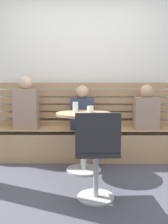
{
  "coord_description": "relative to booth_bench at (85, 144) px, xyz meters",
  "views": [
    {
      "loc": [
        0.04,
        -2.4,
        1.11
      ],
      "look_at": [
        -0.0,
        0.66,
        0.75
      ],
      "focal_mm": 40.23,
      "sensor_mm": 36.0,
      "label": 1
    }
  ],
  "objects": [
    {
      "name": "cafe_table",
      "position": [
        -0.01,
        -0.52,
        0.3
      ],
      "size": [
        0.68,
        0.68,
        0.74
      ],
      "color": "#ADADB2",
      "rests_on": "ground"
    },
    {
      "name": "back_wall",
      "position": [
        0.0,
        0.44,
        1.23
      ],
      "size": [
        5.2,
        0.1,
        2.9
      ],
      "primitive_type": "cube",
      "color": "white",
      "rests_on": "ground"
    },
    {
      "name": "person_child_left",
      "position": [
        0.88,
        -0.02,
        0.5
      ],
      "size": [
        0.34,
        0.22,
        0.64
      ],
      "color": "#9E7F6B",
      "rests_on": "booth_bench"
    },
    {
      "name": "white_chair",
      "position": [
        0.12,
        -1.34,
        0.24
      ],
      "size": [
        0.42,
        0.42,
        0.85
      ],
      "color": "#ADADB2",
      "rests_on": "ground"
    },
    {
      "name": "person_child_middle",
      "position": [
        -0.04,
        -0.01,
        0.5
      ],
      "size": [
        0.34,
        0.22,
        0.63
      ],
      "color": "#333851",
      "rests_on": "booth_bench"
    },
    {
      "name": "ground",
      "position": [
        0.0,
        -1.2,
        -0.22
      ],
      "size": [
        8.0,
        8.0,
        0.0
      ],
      "primitive_type": "plane",
      "color": "#42424C"
    },
    {
      "name": "booth_bench",
      "position": [
        0.0,
        0.0,
        0.0
      ],
      "size": [
        2.7,
        0.52,
        0.44
      ],
      "color": "tan",
      "rests_on": "ground"
    },
    {
      "name": "cup_glass_tall",
      "position": [
        -0.12,
        -0.38,
        0.58
      ],
      "size": [
        0.07,
        0.07,
        0.12
      ],
      "primitive_type": "cylinder",
      "color": "silver",
      "rests_on": "cafe_table"
    },
    {
      "name": "cup_glass_short",
      "position": [
        0.07,
        -0.49,
        0.56
      ],
      "size": [
        0.08,
        0.08,
        0.08
      ],
      "primitive_type": "cylinder",
      "color": "silver",
      "rests_on": "cafe_table"
    },
    {
      "name": "person_adult",
      "position": [
        -0.85,
        0.0,
        0.56
      ],
      "size": [
        0.34,
        0.22,
        0.76
      ],
      "color": "#9E7F6B",
      "rests_on": "booth_bench"
    },
    {
      "name": "booth_backrest",
      "position": [
        0.0,
        0.24,
        0.56
      ],
      "size": [
        2.65,
        0.04,
        0.67
      ],
      "color": "#A68157",
      "rests_on": "booth_bench"
    }
  ]
}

